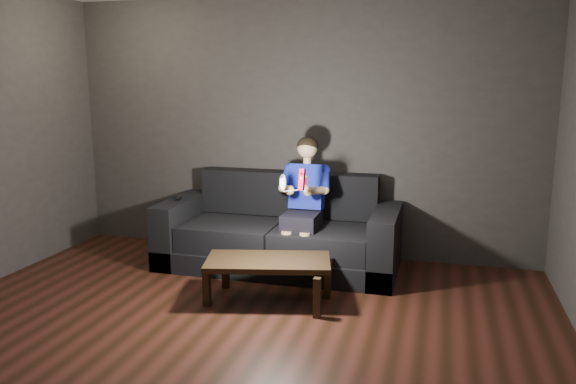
% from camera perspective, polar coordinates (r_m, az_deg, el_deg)
% --- Properties ---
extents(floor, '(5.00, 5.00, 0.00)m').
position_cam_1_polar(floor, '(3.99, -8.38, -16.26)').
color(floor, black).
rests_on(floor, ground).
extents(back_wall, '(5.00, 0.04, 2.70)m').
position_cam_1_polar(back_wall, '(5.93, 1.06, 6.55)').
color(back_wall, '#34302D').
rests_on(back_wall, ground).
extents(sofa, '(2.34, 1.01, 0.90)m').
position_cam_1_polar(sofa, '(5.63, -0.85, -4.62)').
color(sofa, black).
rests_on(sofa, floor).
extents(child, '(0.49, 0.60, 1.21)m').
position_cam_1_polar(child, '(5.40, 1.66, -0.12)').
color(child, black).
rests_on(child, sofa).
extents(wii_remote_red, '(0.06, 0.08, 0.19)m').
position_cam_1_polar(wii_remote_red, '(4.89, 1.42, 1.28)').
color(wii_remote_red, red).
rests_on(wii_remote_red, child).
extents(nunchuk_white, '(0.08, 0.10, 0.16)m').
position_cam_1_polar(nunchuk_white, '(4.94, -0.54, 0.97)').
color(nunchuk_white, white).
rests_on(nunchuk_white, child).
extents(wii_remote_black, '(0.08, 0.16, 0.03)m').
position_cam_1_polar(wii_remote_black, '(5.85, -11.05, -0.63)').
color(wii_remote_black, black).
rests_on(wii_remote_black, sofa).
extents(coffee_table, '(1.12, 0.74, 0.37)m').
position_cam_1_polar(coffee_table, '(4.72, -2.04, -7.41)').
color(coffee_table, black).
rests_on(coffee_table, floor).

